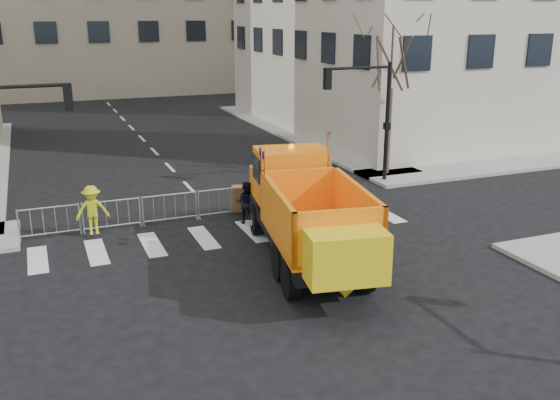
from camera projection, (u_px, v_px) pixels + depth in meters
name	position (u px, v px, depth m)	size (l,w,h in m)	color
ground	(296.00, 297.00, 17.08)	(120.00, 120.00, 0.00)	black
sidewalk_back	(211.00, 208.00, 24.60)	(64.00, 5.00, 0.15)	gray
traffic_light_right	(387.00, 124.00, 27.76)	(0.18, 0.18, 5.40)	black
crowd_barriers	(198.00, 205.00, 23.40)	(12.60, 0.60, 1.10)	#9EA0A5
street_tree	(390.00, 97.00, 28.59)	(3.00, 3.00, 7.50)	#382B21
plow_truck	(307.00, 210.00, 18.98)	(4.30, 10.12, 3.81)	black
cop_a	(316.00, 191.00, 23.68)	(0.71, 0.47, 1.95)	black
cop_b	(246.00, 202.00, 22.84)	(0.77, 0.60, 1.59)	black
cop_c	(260.00, 194.00, 23.58)	(1.04, 0.44, 1.78)	black
worker	(92.00, 210.00, 21.27)	(1.11, 0.64, 1.72)	#C1C417
newspaper_box	(314.00, 185.00, 25.50)	(0.45, 0.40, 1.10)	#A50C24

